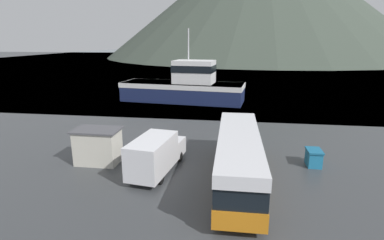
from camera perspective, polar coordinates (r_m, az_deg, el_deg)
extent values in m
plane|color=slate|center=(152.83, 8.41, 11.57)|extent=(240.00, 240.00, 0.00)
cube|color=#B26614|center=(19.41, 8.74, -9.17)|extent=(2.64, 11.74, 0.95)
cube|color=black|center=(19.02, 8.86, -6.38)|extent=(2.59, 11.50, 1.08)
cube|color=silver|center=(18.72, 8.96, -3.87)|extent=(2.64, 11.74, 0.68)
cube|color=black|center=(24.65, 8.63, -1.82)|extent=(2.24, 0.08, 1.46)
cylinder|color=black|center=(23.39, 5.79, -6.03)|extent=(0.31, 0.90, 0.90)
cylinder|color=black|center=(23.44, 11.31, -6.21)|extent=(0.31, 0.90, 0.90)
cylinder|color=black|center=(16.00, 4.68, -16.58)|extent=(0.31, 0.90, 0.90)
cylinder|color=black|center=(16.08, 13.04, -16.79)|extent=(0.31, 0.90, 0.90)
cube|color=silver|center=(20.05, -7.53, -6.62)|extent=(2.69, 4.59, 2.24)
cube|color=silver|center=(22.91, -4.38, -5.08)|extent=(2.34, 2.14, 1.23)
cube|color=black|center=(21.77, -5.27, -3.37)|extent=(1.77, 0.31, 0.79)
cylinder|color=black|center=(23.24, -6.75, -6.47)|extent=(0.32, 0.72, 0.70)
cylinder|color=black|center=(22.61, -2.33, -6.99)|extent=(0.32, 0.72, 0.70)
cylinder|color=black|center=(20.06, -11.07, -10.27)|extent=(0.32, 0.72, 0.70)
cylinder|color=black|center=(19.33, -6.01, -11.07)|extent=(0.32, 0.72, 0.70)
cube|color=#19234C|center=(44.49, -1.81, 5.38)|extent=(18.24, 7.48, 2.74)
cube|color=white|center=(44.33, -1.82, 6.70)|extent=(18.42, 7.56, 0.69)
cube|color=white|center=(43.61, 0.42, 9.17)|extent=(6.08, 4.46, 3.24)
cube|color=black|center=(43.57, 0.42, 9.80)|extent=(6.20, 4.58, 0.97)
cylinder|color=#B2B2B7|center=(43.61, -0.69, 14.19)|extent=(0.20, 0.20, 4.39)
cube|color=teal|center=(23.46, 22.15, -6.80)|extent=(0.94, 1.35, 1.09)
cube|color=#1A5F86|center=(23.25, 22.30, -5.41)|extent=(1.03, 1.48, 0.12)
cube|color=beige|center=(23.09, -17.45, -4.88)|extent=(3.01, 2.01, 2.47)
cube|color=#4C4C51|center=(22.70, -17.71, -1.81)|extent=(3.31, 2.21, 0.12)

